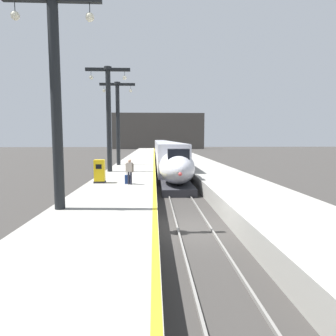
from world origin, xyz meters
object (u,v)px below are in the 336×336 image
object	(u,v)px
station_column_far	(118,116)
station_column_mid	(109,110)
rolling_suitcase	(128,179)
station_column_near	(55,82)
passenger_near_edge	(130,170)
ticket_machine_yellow	(100,172)
highspeed_train_main	(163,150)

from	to	relation	value
station_column_far	station_column_mid	bearing A→B (deg)	-90.00
rolling_suitcase	station_column_mid	bearing A→B (deg)	107.28
station_column_near	passenger_near_edge	distance (m)	8.38
passenger_near_edge	ticket_machine_yellow	size ratio (longest dim) A/B	1.06
highspeed_train_main	ticket_machine_yellow	xyz separation A→B (m)	(-5.55, -36.29, -0.18)
station_column_near	station_column_far	size ratio (longest dim) A/B	0.95
station_column_near	rolling_suitcase	xyz separation A→B (m)	(2.33, 6.95, -5.11)
passenger_near_edge	ticket_machine_yellow	xyz separation A→B (m)	(-2.14, 0.81, -0.25)
station_column_far	passenger_near_edge	size ratio (longest dim) A/B	5.57
ticket_machine_yellow	station_column_mid	bearing A→B (deg)	92.87
highspeed_train_main	station_column_near	world-z (taller)	station_column_near
station_column_near	station_column_far	bearing A→B (deg)	90.00
station_column_mid	ticket_machine_yellow	bearing A→B (deg)	-87.13
passenger_near_edge	station_column_near	bearing A→B (deg)	-110.47
highspeed_train_main	passenger_near_edge	distance (m)	37.26
station_column_near	ticket_machine_yellow	size ratio (longest dim) A/B	5.61
highspeed_train_main	station_column_mid	world-z (taller)	station_column_mid
station_column_near	rolling_suitcase	size ratio (longest dim) A/B	9.14
station_column_mid	station_column_near	bearing A→B (deg)	-90.00
station_column_near	station_column_mid	bearing A→B (deg)	90.00
station_column_mid	rolling_suitcase	size ratio (longest dim) A/B	9.64
station_column_near	ticket_machine_yellow	bearing A→B (deg)	87.32
station_column_mid	rolling_suitcase	xyz separation A→B (m)	(2.33, -7.50, -5.37)
highspeed_train_main	ticket_machine_yellow	bearing A→B (deg)	-98.69
station_column_near	station_column_mid	distance (m)	14.45
station_column_near	station_column_mid	size ratio (longest dim) A/B	0.95
station_column_far	ticket_machine_yellow	xyz separation A→B (m)	(0.35, -13.79, -4.90)
station_column_mid	ticket_machine_yellow	xyz separation A→B (m)	(0.35, -6.97, -4.94)
highspeed_train_main	passenger_near_edge	size ratio (longest dim) A/B	44.42
highspeed_train_main	station_column_near	bearing A→B (deg)	-97.68
highspeed_train_main	passenger_near_edge	xyz separation A→B (m)	(-3.41, -37.10, 0.07)
highspeed_train_main	station_column_far	world-z (taller)	station_column_far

